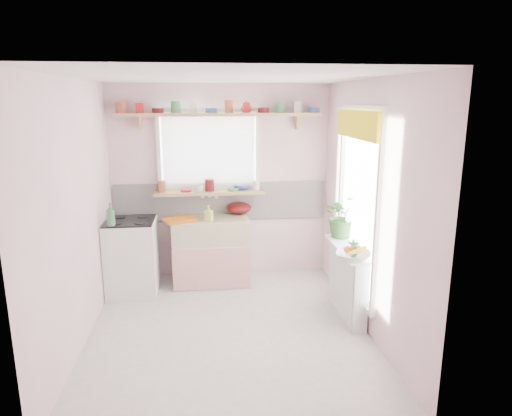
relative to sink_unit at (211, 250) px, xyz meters
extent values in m
plane|color=silver|center=(0.15, -1.29, -0.43)|extent=(3.20, 3.20, 0.00)
plane|color=white|center=(0.15, -1.29, 2.07)|extent=(3.20, 3.20, 0.00)
plane|color=#FFD5D9|center=(0.15, 0.31, 0.82)|extent=(2.80, 0.00, 2.80)
plane|color=#FFD5D9|center=(0.15, -2.89, 0.82)|extent=(2.80, 0.00, 2.80)
plane|color=#FFD5D9|center=(-1.25, -1.29, 0.82)|extent=(0.00, 3.20, 3.20)
plane|color=#FFD5D9|center=(1.55, -1.29, 0.82)|extent=(0.00, 3.20, 3.20)
cube|color=white|center=(0.15, 0.29, 0.57)|extent=(2.74, 0.03, 0.50)
cube|color=#C78090|center=(0.15, 0.29, 0.37)|extent=(2.74, 0.02, 0.12)
cube|color=white|center=(0.00, 0.30, 1.22)|extent=(1.20, 0.01, 1.00)
cube|color=white|center=(0.00, 0.24, 1.22)|extent=(1.15, 0.02, 0.95)
cube|color=white|center=(1.54, -1.09, 0.82)|extent=(0.01, 1.10, 1.90)
cube|color=yellow|center=(1.46, -1.09, 1.63)|extent=(0.03, 1.20, 0.28)
cube|color=white|center=(0.00, 0.01, -0.16)|extent=(0.85, 0.55, 0.55)
cube|color=#CE413C|center=(0.00, -0.27, -0.16)|extent=(0.95, 0.02, 0.53)
cube|color=beige|center=(0.00, 0.01, 0.27)|extent=(0.95, 0.55, 0.30)
cylinder|color=silver|center=(0.00, 0.26, 0.67)|extent=(0.03, 0.22, 0.03)
cube|color=white|center=(-0.95, -0.24, 0.02)|extent=(0.58, 0.58, 0.90)
cube|color=black|center=(-0.95, -0.24, 0.47)|extent=(0.56, 0.56, 0.02)
cylinder|color=black|center=(-1.09, -0.38, 0.49)|extent=(0.14, 0.14, 0.01)
cylinder|color=black|center=(-0.81, -0.38, 0.49)|extent=(0.14, 0.14, 0.01)
cylinder|color=black|center=(-1.09, -0.10, 0.49)|extent=(0.14, 0.14, 0.01)
cylinder|color=black|center=(-0.81, -0.10, 0.49)|extent=(0.14, 0.14, 0.01)
cube|color=white|center=(1.45, -1.09, -0.06)|extent=(0.15, 0.90, 0.75)
cube|color=white|center=(1.42, -1.09, 0.33)|extent=(0.22, 0.95, 0.03)
cube|color=tan|center=(0.00, 0.19, 0.71)|extent=(1.40, 0.22, 0.04)
cube|color=tan|center=(0.15, 0.18, 1.69)|extent=(2.52, 0.24, 0.04)
cylinder|color=#A55133|center=(-1.03, 0.18, 1.77)|extent=(0.11, 0.11, 0.12)
cylinder|color=red|center=(-0.82, 0.18, 1.77)|extent=(0.11, 0.11, 0.12)
cylinder|color=#590F14|center=(-0.60, 0.18, 1.74)|extent=(0.11, 0.11, 0.06)
cylinder|color=#3F7F4C|center=(-0.39, 0.18, 1.77)|extent=(0.11, 0.11, 0.12)
cylinder|color=silver|center=(-0.17, 0.18, 1.77)|extent=(0.11, 0.11, 0.12)
cylinder|color=#3359A5|center=(0.04, 0.18, 1.74)|extent=(0.11, 0.11, 0.06)
cylinder|color=#A55133|center=(0.26, 0.18, 1.77)|extent=(0.11, 0.11, 0.12)
cylinder|color=red|center=(0.47, 0.18, 1.77)|extent=(0.11, 0.11, 0.12)
cylinder|color=#590F14|center=(0.69, 0.18, 1.74)|extent=(0.11, 0.11, 0.06)
cylinder|color=#3F7F4C|center=(0.90, 0.18, 1.77)|extent=(0.11, 0.11, 0.12)
cylinder|color=silver|center=(1.12, 0.18, 1.77)|extent=(0.11, 0.11, 0.12)
cylinder|color=#3359A5|center=(1.33, 0.18, 1.74)|extent=(0.11, 0.11, 0.06)
cylinder|color=#A55133|center=(-0.62, 0.19, 0.79)|extent=(0.11, 0.11, 0.12)
cylinder|color=red|center=(-0.31, 0.19, 0.79)|extent=(0.11, 0.11, 0.12)
cylinder|color=#590F14|center=(0.00, 0.19, 0.76)|extent=(0.11, 0.11, 0.06)
cylinder|color=#3F7F4C|center=(0.31, 0.19, 0.79)|extent=(0.11, 0.11, 0.12)
cylinder|color=silver|center=(0.62, 0.19, 0.79)|extent=(0.11, 0.11, 0.12)
cube|color=orange|center=(-0.38, -0.11, 0.44)|extent=(0.44, 0.40, 0.04)
ellipsoid|color=#510D0E|center=(0.37, 0.21, 0.49)|extent=(0.37, 0.37, 0.15)
imported|color=#356428|center=(1.48, -0.72, 0.59)|extent=(0.51, 0.46, 0.49)
imported|color=silver|center=(1.36, -1.49, 0.38)|extent=(0.45, 0.45, 0.08)
imported|color=#2D5D25|center=(1.36, -1.49, 0.45)|extent=(0.11, 0.08, 0.21)
imported|color=#CFDF63|center=(-0.02, -0.12, 0.51)|extent=(0.11, 0.11, 0.19)
imported|color=beige|center=(-0.14, 0.13, 0.77)|extent=(0.14, 0.14, 0.09)
imported|color=#384DB8|center=(0.42, 0.25, 0.76)|extent=(0.22, 0.22, 0.06)
imported|color=#94572D|center=(0.48, 0.24, 1.78)|extent=(0.16, 0.16, 0.15)
imported|color=#3F7E4D|center=(-1.12, -0.46, 0.61)|extent=(0.10, 0.10, 0.26)
sphere|color=orange|center=(1.36, -1.49, 0.45)|extent=(0.08, 0.08, 0.08)
sphere|color=orange|center=(1.42, -1.46, 0.45)|extent=(0.08, 0.08, 0.08)
sphere|color=orange|center=(1.31, -1.47, 0.45)|extent=(0.08, 0.08, 0.08)
cylinder|color=yellow|center=(1.38, -1.54, 0.46)|extent=(0.18, 0.04, 0.10)
camera|label=1|loc=(-0.05, -5.56, 1.87)|focal=32.00mm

